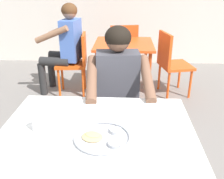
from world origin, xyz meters
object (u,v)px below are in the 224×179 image
at_px(drinking_cup, 38,122).
at_px(table_background_red, 124,50).
at_px(table_foreground, 97,143).
at_px(chair_red_right, 171,60).
at_px(diner_foreground, 119,89).
at_px(thali_tray, 103,137).
at_px(chair_red_left, 77,60).
at_px(chair_red_far, 123,48).
at_px(patron_background, 65,42).
at_px(chair_foreground, 117,100).

height_order(drinking_cup, table_background_red, drinking_cup).
distance_m(table_foreground, chair_red_right, 2.28).
bearing_deg(chair_red_right, drinking_cup, -117.11).
distance_m(diner_foreground, table_background_red, 1.48).
distance_m(table_foreground, thali_tray, 0.11).
bearing_deg(chair_red_left, table_foreground, -76.38).
bearing_deg(chair_red_left, chair_red_right, 2.21).
bearing_deg(chair_red_far, patron_background, -144.13).
xyz_separation_m(thali_tray, diner_foreground, (0.06, 0.71, -0.03)).
height_order(table_foreground, table_background_red, table_foreground).
xyz_separation_m(drinking_cup, patron_background, (-0.33, 2.13, -0.05)).
relative_size(drinking_cup, table_background_red, 0.12).
distance_m(diner_foreground, chair_red_right, 1.65).
relative_size(diner_foreground, chair_red_left, 1.40).
relative_size(thali_tray, drinking_cup, 3.27).
distance_m(table_foreground, chair_foreground, 0.89).
distance_m(table_foreground, patron_background, 2.24).
distance_m(table_foreground, table_background_red, 2.13).
distance_m(table_background_red, chair_red_far, 0.58).
xyz_separation_m(diner_foreground, chair_red_left, (-0.61, 1.44, -0.22)).
bearing_deg(chair_foreground, patron_background, 120.54).
bearing_deg(diner_foreground, chair_red_far, 89.78).
height_order(chair_foreground, chair_red_right, chair_red_right).
bearing_deg(patron_background, chair_red_left, -16.50).
height_order(table_background_red, patron_background, patron_background).
height_order(chair_foreground, chair_red_far, chair_red_far).
bearing_deg(chair_red_far, chair_red_left, -135.69).
height_order(diner_foreground, chair_red_left, diner_foreground).
bearing_deg(patron_background, table_background_red, -0.93).
distance_m(diner_foreground, chair_red_far, 2.06).
distance_m(chair_foreground, table_background_red, 1.26).
bearing_deg(table_background_red, diner_foreground, -90.99).
distance_m(chair_red_right, patron_background, 1.44).
xyz_separation_m(table_foreground, chair_red_left, (-0.51, 2.09, -0.17)).
xyz_separation_m(table_foreground, chair_red_right, (0.77, 2.14, -0.16)).
relative_size(chair_foreground, patron_background, 0.70).
height_order(table_foreground, diner_foreground, diner_foreground).
relative_size(table_background_red, patron_background, 0.64).
bearing_deg(drinking_cup, chair_red_left, 94.89).
xyz_separation_m(table_foreground, chair_foreground, (0.09, 0.87, -0.16)).
bearing_deg(thali_tray, table_background_red, 87.65).
relative_size(table_foreground, chair_red_left, 1.29).
xyz_separation_m(table_foreground, chair_red_far, (0.11, 2.69, -0.14)).
distance_m(thali_tray, table_background_red, 2.19).
bearing_deg(chair_red_left, diner_foreground, -67.10).
bearing_deg(diner_foreground, patron_background, 117.14).
relative_size(chair_foreground, table_background_red, 1.11).
relative_size(thali_tray, chair_red_left, 0.36).
height_order(table_foreground, thali_tray, thali_tray).
bearing_deg(chair_red_left, chair_red_far, 44.31).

